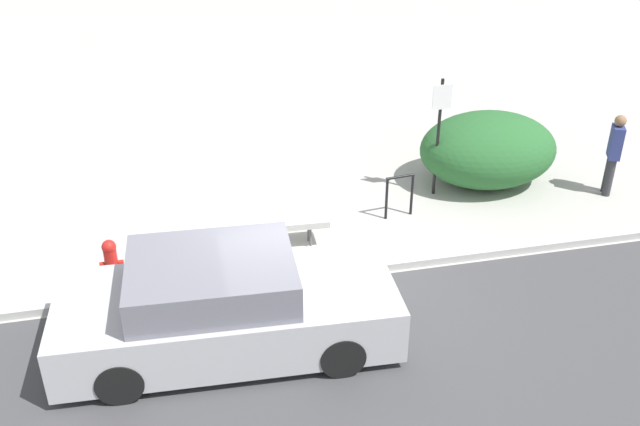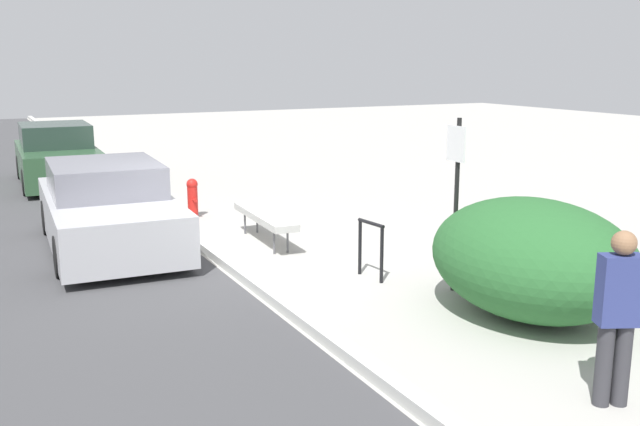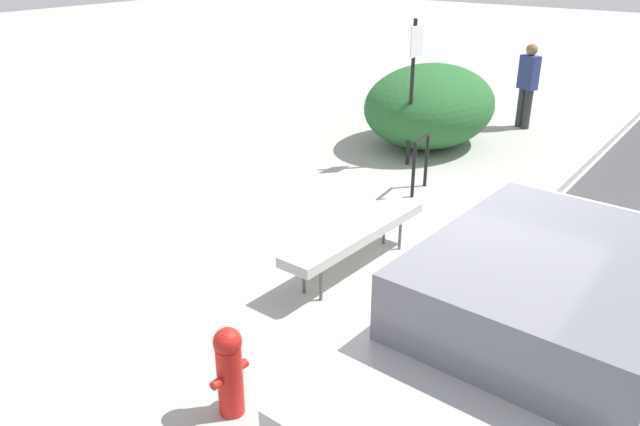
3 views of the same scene
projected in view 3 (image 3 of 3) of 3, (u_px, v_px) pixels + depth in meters
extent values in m
plane|color=#ADAAA3|center=(459.00, 282.00, 6.72)|extent=(60.00, 60.00, 0.00)
cube|color=#B7B7B2|center=(459.00, 277.00, 6.69)|extent=(60.00, 0.20, 0.13)
cylinder|color=#515156|center=(321.00, 283.00, 6.30)|extent=(0.04, 0.04, 0.40)
cylinder|color=#515156|center=(400.00, 234.00, 7.35)|extent=(0.04, 0.04, 0.40)
cylinder|color=#515156|center=(304.00, 276.00, 6.43)|extent=(0.04, 0.04, 0.40)
cylinder|color=#515156|center=(384.00, 229.00, 7.48)|extent=(0.04, 0.04, 0.40)
cube|color=#B2B2AD|center=(356.00, 232.00, 6.79)|extent=(2.13, 0.52, 0.11)
cylinder|color=black|center=(414.00, 171.00, 8.77)|extent=(0.05, 0.05, 0.80)
cylinder|color=black|center=(426.00, 160.00, 9.17)|extent=(0.05, 0.05, 0.80)
cylinder|color=black|center=(422.00, 139.00, 8.81)|extent=(0.55, 0.11, 0.05)
cylinder|color=black|center=(411.00, 95.00, 9.75)|extent=(0.06, 0.06, 2.30)
cube|color=white|center=(417.00, 41.00, 9.40)|extent=(0.36, 0.02, 0.46)
cylinder|color=red|center=(230.00, 380.00, 4.76)|extent=(0.20, 0.20, 0.60)
sphere|color=red|center=(227.00, 342.00, 4.61)|extent=(0.22, 0.22, 0.22)
cylinder|color=red|center=(217.00, 384.00, 4.63)|extent=(0.08, 0.07, 0.07)
cylinder|color=red|center=(242.00, 365.00, 4.84)|extent=(0.08, 0.07, 0.07)
ellipsoid|color=#28602D|center=(430.00, 106.00, 10.92)|extent=(2.70, 2.13, 1.42)
cylinder|color=#333338|center=(527.00, 109.00, 12.00)|extent=(0.15, 0.15, 0.76)
cylinder|color=#333338|center=(521.00, 107.00, 12.13)|extent=(0.15, 0.15, 0.76)
cube|color=navy|center=(529.00, 72.00, 11.78)|extent=(0.33, 0.41, 0.63)
sphere|color=#8C6647|center=(532.00, 50.00, 11.61)|extent=(0.21, 0.21, 0.21)
cylinder|color=black|center=(515.00, 268.00, 6.39)|extent=(0.61, 0.21, 0.60)
cylinder|color=black|center=(353.00, 415.00, 4.41)|extent=(0.61, 0.21, 0.60)
cube|color=#B7B7BC|center=(551.00, 346.00, 4.82)|extent=(4.58, 2.08, 0.75)
cube|color=slate|center=(554.00, 285.00, 4.44)|extent=(2.24, 1.78, 0.53)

